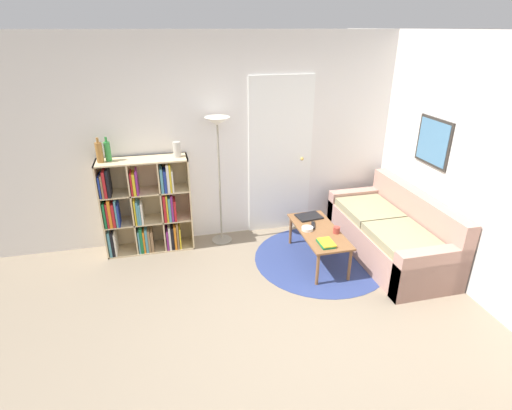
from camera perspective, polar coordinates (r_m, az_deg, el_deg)
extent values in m
plane|color=gray|center=(3.80, 5.07, -19.58)|extent=(14.00, 14.00, 0.00)
cube|color=silver|center=(5.17, -2.53, 9.28)|extent=(7.16, 0.05, 2.60)
cube|color=white|center=(5.33, 3.48, 6.87)|extent=(0.86, 0.02, 2.09)
sphere|color=tan|center=(5.41, 6.60, 6.57)|extent=(0.04, 0.04, 0.04)
cube|color=silver|center=(5.00, 24.94, 6.53)|extent=(0.05, 5.29, 2.60)
cube|color=#332D28|center=(5.04, 24.04, 8.22)|extent=(0.02, 0.57, 0.54)
cube|color=teal|center=(5.03, 23.93, 8.22)|extent=(0.01, 0.51, 0.48)
cylinder|color=navy|center=(5.04, 9.26, -7.51)|extent=(1.64, 1.64, 0.01)
cube|color=beige|center=(5.16, -21.06, -0.64)|extent=(0.02, 0.34, 1.20)
cube|color=beige|center=(5.11, -9.42, 0.47)|extent=(0.02, 0.34, 1.20)
cube|color=beige|center=(4.91, -16.02, 6.21)|extent=(1.07, 0.34, 0.02)
cube|color=beige|center=(5.37, -14.59, -5.84)|extent=(1.07, 0.34, 0.02)
cube|color=beige|center=(5.26, -15.26, 0.61)|extent=(1.07, 0.02, 1.20)
cube|color=beige|center=(5.12, -17.18, -0.27)|extent=(0.02, 0.32, 1.16)
cube|color=beige|center=(5.11, -13.36, 0.10)|extent=(0.02, 0.32, 1.16)
cube|color=beige|center=(5.19, -15.04, -2.04)|extent=(1.03, 0.32, 0.02)
cube|color=beige|center=(5.04, -15.51, 1.92)|extent=(1.03, 0.32, 0.02)
cube|color=teal|center=(5.29, -20.09, -4.94)|extent=(0.03, 0.23, 0.32)
cube|color=black|center=(5.30, -19.74, -4.87)|extent=(0.03, 0.25, 0.32)
cube|color=silver|center=(5.30, -19.39, -4.96)|extent=(0.02, 0.25, 0.30)
cube|color=teal|center=(5.28, -16.31, -4.67)|extent=(0.02, 0.26, 0.30)
cube|color=#196B38|center=(5.23, -16.03, -4.64)|extent=(0.03, 0.19, 0.34)
cube|color=orange|center=(5.25, -15.67, -4.74)|extent=(0.02, 0.22, 0.29)
cube|color=teal|center=(5.26, -15.35, -4.54)|extent=(0.03, 0.25, 0.31)
cube|color=olive|center=(5.26, -15.01, -4.61)|extent=(0.03, 0.24, 0.30)
cube|color=olive|center=(5.25, -14.63, -4.70)|extent=(0.03, 0.22, 0.28)
cube|color=#7F287A|center=(5.26, -12.54, -4.58)|extent=(0.03, 0.23, 0.26)
cube|color=silver|center=(5.23, -12.24, -4.43)|extent=(0.03, 0.19, 0.31)
cube|color=black|center=(5.25, -11.88, -4.31)|extent=(0.03, 0.23, 0.30)
cube|color=orange|center=(5.25, -11.50, -4.16)|extent=(0.03, 0.25, 0.32)
cube|color=olive|center=(5.26, -11.18, -3.93)|extent=(0.02, 0.27, 0.34)
cube|color=gold|center=(5.25, -10.83, -4.31)|extent=(0.02, 0.23, 0.28)
cube|color=#196B38|center=(5.12, -20.72, -1.13)|extent=(0.03, 0.22, 0.32)
cube|color=#B21E23|center=(5.13, -20.38, -1.08)|extent=(0.02, 0.24, 0.31)
cube|color=orange|center=(5.10, -20.10, -0.93)|extent=(0.03, 0.20, 0.35)
cube|color=#B21E23|center=(5.13, -19.62, -1.05)|extent=(0.03, 0.25, 0.30)
cube|color=teal|center=(5.09, -19.31, -0.90)|extent=(0.02, 0.20, 0.34)
cube|color=navy|center=(5.10, -19.03, -1.17)|extent=(0.02, 0.20, 0.29)
cube|color=gold|center=(5.07, -16.86, -0.77)|extent=(0.02, 0.20, 0.32)
cube|color=teal|center=(5.10, -16.55, -0.73)|extent=(0.02, 0.26, 0.30)
cube|color=teal|center=(5.08, -16.26, -1.01)|extent=(0.02, 0.20, 0.26)
cube|color=silver|center=(5.10, -15.98, -0.83)|extent=(0.02, 0.24, 0.27)
cube|color=#B21E23|center=(5.05, -12.93, -0.28)|extent=(0.03, 0.20, 0.35)
cube|color=gold|center=(5.08, -12.61, -0.10)|extent=(0.02, 0.27, 0.34)
cube|color=teal|center=(5.06, -12.26, -0.38)|extent=(0.03, 0.21, 0.31)
cube|color=#7F287A|center=(5.09, -11.94, -0.09)|extent=(0.02, 0.27, 0.33)
cube|color=#B21E23|center=(5.07, -11.52, -0.55)|extent=(0.03, 0.20, 0.27)
cube|color=navy|center=(5.00, -21.35, 2.65)|extent=(0.02, 0.24, 0.26)
cube|color=olive|center=(5.00, -21.04, 2.79)|extent=(0.02, 0.26, 0.27)
cube|color=#B21E23|center=(4.99, -20.73, 3.07)|extent=(0.03, 0.26, 0.32)
cube|color=black|center=(4.98, -20.30, 3.16)|extent=(0.03, 0.25, 0.33)
cube|color=#B21E23|center=(4.93, -17.35, 3.05)|extent=(0.02, 0.19, 0.28)
cube|color=gold|center=(4.93, -17.01, 3.04)|extent=(0.03, 0.19, 0.27)
cube|color=#7F287A|center=(4.92, -16.66, 3.26)|extent=(0.02, 0.19, 0.30)
cube|color=teal|center=(4.95, -13.33, 3.70)|extent=(0.03, 0.26, 0.30)
cube|color=navy|center=(4.92, -12.87, 3.49)|extent=(0.03, 0.20, 0.27)
cube|color=silver|center=(4.93, -12.51, 3.98)|extent=(0.03, 0.24, 0.34)
cube|color=gold|center=(4.92, -12.18, 4.02)|extent=(0.02, 0.23, 0.34)
cube|color=silver|center=(4.96, -11.89, 3.70)|extent=(0.02, 0.27, 0.27)
cylinder|color=gray|center=(5.39, -4.89, -4.96)|extent=(0.27, 0.27, 0.01)
cylinder|color=gray|center=(5.05, -5.22, 3.19)|extent=(0.02, 0.02, 1.55)
cone|color=white|center=(4.83, -5.57, 11.82)|extent=(0.30, 0.30, 0.10)
cube|color=tan|center=(5.21, 18.27, -4.84)|extent=(0.83, 1.83, 0.41)
cube|color=tan|center=(5.30, 21.65, -2.45)|extent=(0.16, 1.83, 0.81)
cube|color=tan|center=(4.59, 23.68, -8.87)|extent=(0.83, 0.16, 0.55)
cube|color=tan|center=(5.82, 14.24, -0.42)|extent=(0.83, 0.16, 0.55)
cube|color=tan|center=(4.78, 20.12, -4.36)|extent=(0.63, 0.74, 0.10)
cube|color=tan|center=(5.35, 15.86, -0.67)|extent=(0.63, 0.74, 0.10)
cube|color=brown|center=(4.80, 8.97, -3.67)|extent=(0.46, 1.03, 0.02)
cylinder|color=brown|center=(4.47, 8.78, -9.08)|extent=(0.04, 0.04, 0.40)
cylinder|color=brown|center=(5.23, 4.96, -3.58)|extent=(0.04, 0.04, 0.40)
cylinder|color=brown|center=(4.61, 13.23, -8.34)|extent=(0.04, 0.04, 0.40)
cylinder|color=brown|center=(5.35, 8.84, -3.11)|extent=(0.04, 0.04, 0.40)
cube|color=black|center=(5.09, 7.57, -1.64)|extent=(0.33, 0.26, 0.02)
cylinder|color=silver|center=(4.77, 7.34, -3.37)|extent=(0.14, 0.14, 0.04)
cube|color=#196B38|center=(4.50, 9.94, -5.48)|extent=(0.15, 0.22, 0.02)
cube|color=gold|center=(4.49, 10.07, -5.26)|extent=(0.15, 0.22, 0.01)
cylinder|color=#A33D33|center=(4.75, 11.43, -3.52)|extent=(0.08, 0.08, 0.08)
cube|color=black|center=(4.88, 8.15, -2.89)|extent=(0.11, 0.18, 0.02)
cylinder|color=olive|center=(4.91, -21.48, 6.99)|extent=(0.08, 0.08, 0.23)
cylinder|color=olive|center=(4.87, -21.74, 8.60)|extent=(0.03, 0.03, 0.06)
cylinder|color=#2D8438|center=(4.93, -20.43, 7.18)|extent=(0.07, 0.07, 0.23)
cylinder|color=#2D8438|center=(4.89, -20.66, 8.75)|extent=(0.03, 0.03, 0.06)
cylinder|color=#B7B2A8|center=(4.88, -11.23, 7.80)|extent=(0.09, 0.09, 0.18)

